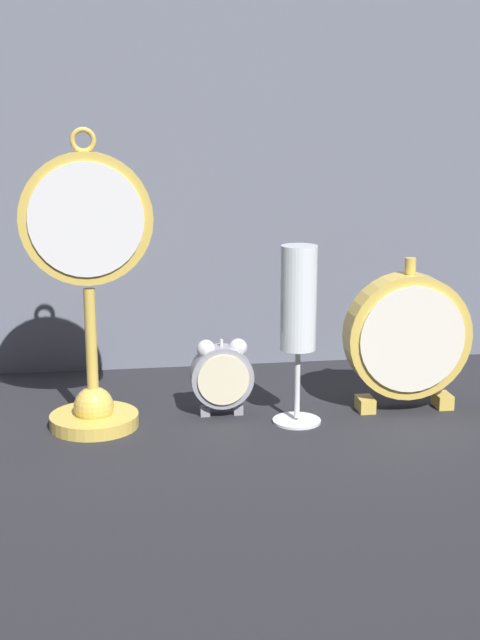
{
  "coord_description": "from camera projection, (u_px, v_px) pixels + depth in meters",
  "views": [
    {
      "loc": [
        -0.16,
        -0.97,
        0.38
      ],
      "look_at": [
        0.0,
        0.08,
        0.13
      ],
      "focal_mm": 50.0,
      "sensor_mm": 36.0,
      "label": 1
    }
  ],
  "objects": [
    {
      "name": "mantel_clock_silver",
      "position": [
        407.0,
        337.0,
        1.13
      ],
      "size": [
        0.16,
        0.04,
        0.2
      ],
      "color": "gold",
      "rests_on": "ground_plane"
    },
    {
      "name": "pocket_watch_on_stand",
      "position": [
        89.0,
        296.0,
        1.05
      ],
      "size": [
        0.16,
        0.11,
        0.36
      ],
      "color": "gold",
      "rests_on": "ground_plane"
    },
    {
      "name": "alarm_clock_twin_bell",
      "position": [
        222.0,
        374.0,
        1.12
      ],
      "size": [
        0.08,
        0.03,
        0.1
      ],
      "color": "gray",
      "rests_on": "ground_plane"
    },
    {
      "name": "ground_plane",
      "position": [
        250.0,
        441.0,
        1.04
      ],
      "size": [
        4.0,
        4.0,
        0.0
      ],
      "primitive_type": "plane",
      "color": "#232328"
    },
    {
      "name": "champagne_flute",
      "position": [
        298.0,
        311.0,
        1.07
      ],
      "size": [
        0.06,
        0.06,
        0.22
      ],
      "color": "silver",
      "rests_on": "ground_plane"
    },
    {
      "name": "fabric_backdrop_drape",
      "position": [
        215.0,
        172.0,
        1.29
      ],
      "size": [
        1.53,
        0.01,
        0.58
      ],
      "primitive_type": "cube",
      "color": "slate",
      "rests_on": "ground_plane"
    }
  ]
}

